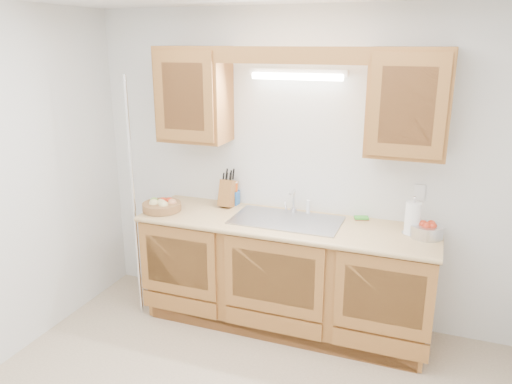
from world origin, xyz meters
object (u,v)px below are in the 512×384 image
at_px(knife_block, 228,193).
at_px(paper_towel, 413,219).
at_px(apple_bowl, 427,230).
at_px(fruit_basket, 162,205).

xyz_separation_m(knife_block, paper_towel, (1.50, -0.13, 0.00)).
distance_m(knife_block, apple_bowl, 1.61).
distance_m(fruit_basket, apple_bowl, 2.07).
height_order(knife_block, apple_bowl, knife_block).
height_order(fruit_basket, apple_bowl, apple_bowl).
relative_size(fruit_basket, apple_bowl, 1.42).
distance_m(fruit_basket, knife_block, 0.56).
bearing_deg(fruit_basket, paper_towel, 5.05).
bearing_deg(knife_block, apple_bowl, -1.21).
relative_size(paper_towel, apple_bowl, 1.20).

